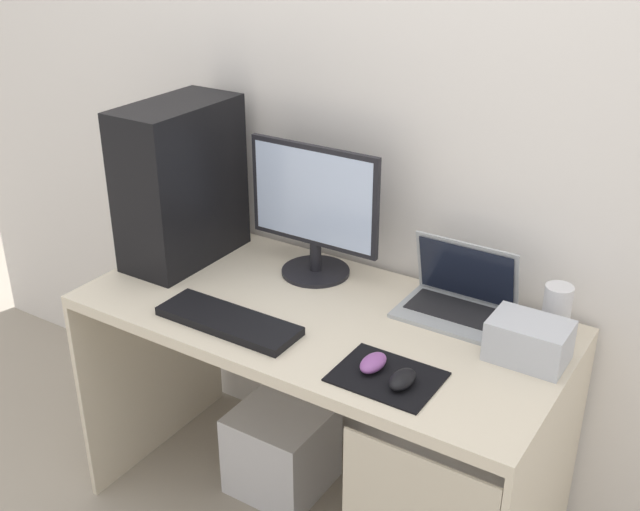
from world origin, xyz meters
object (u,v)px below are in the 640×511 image
object	(u,v)px
monitor	(314,211)
mouse_right	(402,379)
speaker	(556,310)
subwoofer	(282,449)
mouse_left	(373,363)
projector	(529,341)
laptop	(458,299)
pc_tower	(181,183)
keyboard	(228,321)

from	to	relation	value
monitor	mouse_right	bearing A→B (deg)	-37.73
speaker	subwoofer	distance (m)	1.06
subwoofer	monitor	bearing A→B (deg)	72.89
mouse_left	mouse_right	world-z (taller)	same
projector	laptop	bearing A→B (deg)	152.77
monitor	pc_tower	bearing A→B (deg)	-164.79
pc_tower	laptop	size ratio (longest dim) A/B	1.67
laptop	mouse_right	size ratio (longest dim) A/B	3.21
laptop	mouse_right	bearing A→B (deg)	-85.07
monitor	keyboard	size ratio (longest dim) A/B	1.05
laptop	mouse_right	world-z (taller)	laptop
pc_tower	speaker	size ratio (longest dim) A/B	3.50
monitor	speaker	world-z (taller)	monitor
monitor	keyboard	xyz separation A→B (m)	(-0.03, -0.39, -0.20)
laptop	keyboard	bearing A→B (deg)	-141.27
mouse_left	mouse_right	xyz separation A→B (m)	(0.09, -0.03, 0.00)
pc_tower	subwoofer	xyz separation A→B (m)	(0.38, -0.02, -0.87)
projector	mouse_right	size ratio (longest dim) A/B	2.08
subwoofer	laptop	bearing A→B (deg)	16.80
laptop	projector	size ratio (longest dim) A/B	1.54
speaker	mouse_left	xyz separation A→B (m)	(-0.33, -0.42, -0.05)
speaker	keyboard	world-z (taller)	speaker
monitor	mouse_left	xyz separation A→B (m)	(0.42, -0.37, -0.19)
projector	mouse_left	size ratio (longest dim) A/B	2.08
speaker	mouse_left	world-z (taller)	speaker
laptop	keyboard	xyz separation A→B (m)	(-0.51, -0.41, -0.03)
mouse_right	speaker	bearing A→B (deg)	62.10
monitor	subwoofer	bearing A→B (deg)	-107.11
speaker	keyboard	size ratio (longest dim) A/B	0.35
mouse_right	subwoofer	world-z (taller)	mouse_right
pc_tower	subwoofer	bearing A→B (deg)	-3.54
keyboard	mouse_left	size ratio (longest dim) A/B	4.38
projector	subwoofer	bearing A→B (deg)	-177.93
laptop	speaker	bearing A→B (deg)	6.56
keyboard	projector	bearing A→B (deg)	20.17
projector	keyboard	world-z (taller)	projector
mouse_left	mouse_right	size ratio (longest dim) A/B	1.00
laptop	monitor	bearing A→B (deg)	-177.98
speaker	mouse_right	world-z (taller)	speaker
laptop	mouse_left	xyz separation A→B (m)	(-0.06, -0.39, -0.02)
pc_tower	projector	distance (m)	1.17
projector	keyboard	size ratio (longest dim) A/B	0.48
pc_tower	subwoofer	size ratio (longest dim) A/B	1.72
monitor	subwoofer	world-z (taller)	monitor
pc_tower	keyboard	size ratio (longest dim) A/B	1.22
mouse_left	keyboard	bearing A→B (deg)	-177.45
monitor	laptop	bearing A→B (deg)	2.02
pc_tower	mouse_left	size ratio (longest dim) A/B	5.34
projector	keyboard	xyz separation A→B (m)	(-0.76, -0.28, -0.04)
speaker	keyboard	distance (m)	0.90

